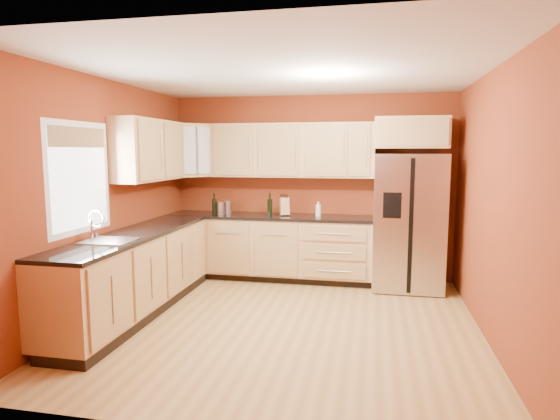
# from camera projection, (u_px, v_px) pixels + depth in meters

# --- Properties ---
(floor) EXTENTS (4.00, 4.00, 0.00)m
(floor) POSITION_uv_depth(u_px,v_px,m) (284.00, 324.00, 4.95)
(floor) COLOR #A17A3E
(floor) RESTS_ON ground
(ceiling) EXTENTS (4.00, 4.00, 0.00)m
(ceiling) POSITION_uv_depth(u_px,v_px,m) (284.00, 71.00, 4.62)
(ceiling) COLOR silver
(ceiling) RESTS_ON wall_back
(wall_back) EXTENTS (4.00, 0.04, 2.60)m
(wall_back) POSITION_uv_depth(u_px,v_px,m) (310.00, 187.00, 6.73)
(wall_back) COLOR maroon
(wall_back) RESTS_ON floor
(wall_front) EXTENTS (4.00, 0.04, 2.60)m
(wall_front) POSITION_uv_depth(u_px,v_px,m) (222.00, 236.00, 2.84)
(wall_front) COLOR maroon
(wall_front) RESTS_ON floor
(wall_left) EXTENTS (0.04, 4.00, 2.60)m
(wall_left) POSITION_uv_depth(u_px,v_px,m) (107.00, 198.00, 5.18)
(wall_left) COLOR maroon
(wall_left) RESTS_ON floor
(wall_right) EXTENTS (0.04, 4.00, 2.60)m
(wall_right) POSITION_uv_depth(u_px,v_px,m) (493.00, 206.00, 4.39)
(wall_right) COLOR maroon
(wall_right) RESTS_ON floor
(base_cabinets_back) EXTENTS (2.90, 0.60, 0.88)m
(base_cabinets_back) POSITION_uv_depth(u_px,v_px,m) (269.00, 248.00, 6.65)
(base_cabinets_back) COLOR tan
(base_cabinets_back) RESTS_ON floor
(base_cabinets_left) EXTENTS (0.60, 2.80, 0.88)m
(base_cabinets_left) POSITION_uv_depth(u_px,v_px,m) (135.00, 275.00, 5.23)
(base_cabinets_left) COLOR tan
(base_cabinets_left) RESTS_ON floor
(countertop_back) EXTENTS (2.90, 0.62, 0.04)m
(countertop_back) POSITION_uv_depth(u_px,v_px,m) (268.00, 216.00, 6.59)
(countertop_back) COLOR black
(countertop_back) RESTS_ON base_cabinets_back
(countertop_left) EXTENTS (0.62, 2.80, 0.04)m
(countertop_left) POSITION_uv_depth(u_px,v_px,m) (134.00, 234.00, 5.17)
(countertop_left) COLOR black
(countertop_left) RESTS_ON base_cabinets_left
(upper_cabinets_back) EXTENTS (2.30, 0.33, 0.75)m
(upper_cabinets_back) POSITION_uv_depth(u_px,v_px,m) (291.00, 150.00, 6.55)
(upper_cabinets_back) COLOR tan
(upper_cabinets_back) RESTS_ON wall_back
(upper_cabinets_left) EXTENTS (0.33, 1.35, 0.75)m
(upper_cabinets_left) POSITION_uv_depth(u_px,v_px,m) (150.00, 150.00, 5.78)
(upper_cabinets_left) COLOR tan
(upper_cabinets_left) RESTS_ON wall_left
(corner_upper_cabinet) EXTENTS (0.67, 0.67, 0.75)m
(corner_upper_cabinet) POSITION_uv_depth(u_px,v_px,m) (192.00, 150.00, 6.67)
(corner_upper_cabinet) COLOR tan
(corner_upper_cabinet) RESTS_ON wall_back
(over_fridge_cabinet) EXTENTS (0.92, 0.60, 0.40)m
(over_fridge_cabinet) POSITION_uv_depth(u_px,v_px,m) (411.00, 133.00, 6.08)
(over_fridge_cabinet) COLOR tan
(over_fridge_cabinet) RESTS_ON wall_back
(refrigerator) EXTENTS (0.90, 0.75, 1.78)m
(refrigerator) POSITION_uv_depth(u_px,v_px,m) (408.00, 222.00, 6.15)
(refrigerator) COLOR #B5B5BA
(refrigerator) RESTS_ON floor
(window) EXTENTS (0.03, 0.90, 1.00)m
(window) POSITION_uv_depth(u_px,v_px,m) (80.00, 178.00, 4.66)
(window) COLOR white
(window) RESTS_ON wall_left
(sink_faucet) EXTENTS (0.50, 0.42, 0.30)m
(sink_faucet) POSITION_uv_depth(u_px,v_px,m) (108.00, 226.00, 4.66)
(sink_faucet) COLOR white
(sink_faucet) RESTS_ON countertop_left
(canister_left) EXTENTS (0.13, 0.13, 0.19)m
(canister_left) POSITION_uv_depth(u_px,v_px,m) (228.00, 207.00, 6.71)
(canister_left) COLOR #B5B5BA
(canister_left) RESTS_ON countertop_back
(canister_right) EXTENTS (0.12, 0.12, 0.18)m
(canister_right) POSITION_uv_depth(u_px,v_px,m) (221.00, 208.00, 6.63)
(canister_right) COLOR #B5B5BA
(canister_right) RESTS_ON countertop_back
(wine_bottle_a) EXTENTS (0.09, 0.09, 0.31)m
(wine_bottle_a) POSITION_uv_depth(u_px,v_px,m) (270.00, 204.00, 6.58)
(wine_bottle_a) COLOR black
(wine_bottle_a) RESTS_ON countertop_back
(wine_bottle_b) EXTENTS (0.08, 0.08, 0.30)m
(wine_bottle_b) POSITION_uv_depth(u_px,v_px,m) (214.00, 204.00, 6.67)
(wine_bottle_b) COLOR black
(wine_bottle_b) RESTS_ON countertop_back
(knife_block) EXTENTS (0.15, 0.15, 0.24)m
(knife_block) POSITION_uv_depth(u_px,v_px,m) (284.00, 207.00, 6.55)
(knife_block) COLOR #A88051
(knife_block) RESTS_ON countertop_back
(soap_dispenser) EXTENTS (0.09, 0.09, 0.21)m
(soap_dispenser) POSITION_uv_depth(u_px,v_px,m) (318.00, 209.00, 6.44)
(soap_dispenser) COLOR white
(soap_dispenser) RESTS_ON countertop_back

